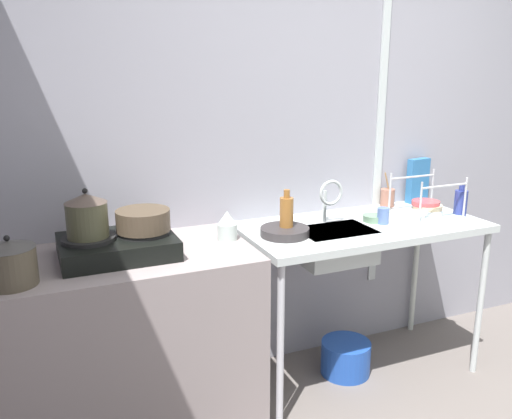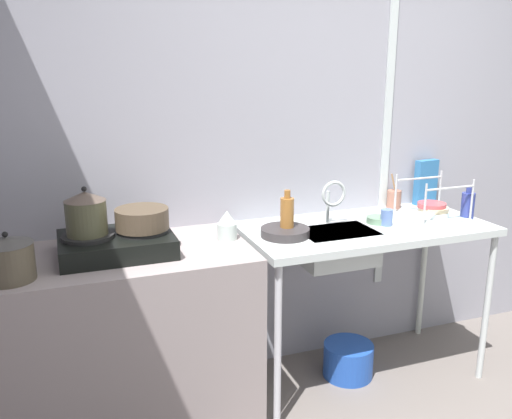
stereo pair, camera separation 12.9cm
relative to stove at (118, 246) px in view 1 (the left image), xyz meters
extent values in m
cube|color=#9695A0|center=(1.27, 0.38, 0.40)|extent=(4.54, 0.10, 2.72)
cube|color=silver|center=(1.64, 0.32, 0.54)|extent=(0.05, 0.01, 2.18)
cube|color=gray|center=(0.02, 0.00, -0.51)|extent=(1.20, 0.65, 0.91)
cube|color=silver|center=(1.33, 0.00, -0.07)|extent=(1.35, 0.65, 0.04)
cylinder|color=silver|center=(0.69, -0.29, -0.53)|extent=(0.04, 0.04, 0.87)
cylinder|color=silver|center=(1.97, -0.29, -0.53)|extent=(0.04, 0.04, 0.87)
cylinder|color=silver|center=(0.69, 0.29, -0.53)|extent=(0.04, 0.04, 0.87)
cylinder|color=silver|center=(1.97, 0.29, -0.53)|extent=(0.04, 0.04, 0.87)
cube|color=black|center=(0.00, 0.00, -0.01)|extent=(0.51, 0.39, 0.09)
cylinder|color=black|center=(-0.12, 0.00, 0.05)|extent=(0.24, 0.24, 0.02)
cylinder|color=black|center=(0.12, 0.00, 0.05)|extent=(0.24, 0.24, 0.02)
cylinder|color=#4C4C34|center=(-0.12, 0.00, 0.14)|extent=(0.18, 0.18, 0.16)
cone|color=brown|center=(-0.12, 0.00, 0.24)|extent=(0.19, 0.19, 0.04)
sphere|color=black|center=(-0.12, 0.00, 0.27)|extent=(0.02, 0.02, 0.02)
cylinder|color=#4F402F|center=(0.12, 0.00, 0.11)|extent=(0.25, 0.25, 0.10)
cylinder|color=#4E4536|center=(-0.45, -0.17, 0.03)|extent=(0.21, 0.21, 0.16)
cone|color=#454340|center=(-0.45, -0.17, 0.12)|extent=(0.21, 0.21, 0.03)
sphere|color=black|center=(-0.45, -0.17, 0.14)|extent=(0.02, 0.02, 0.02)
cylinder|color=silver|center=(0.55, 0.03, -0.01)|extent=(0.10, 0.10, 0.08)
cone|color=silver|center=(0.55, 0.03, 0.06)|extent=(0.09, 0.09, 0.07)
cube|color=silver|center=(1.13, -0.04, -0.14)|extent=(0.40, 0.28, 0.18)
cylinder|color=silver|center=(1.16, 0.13, 0.04)|extent=(0.02, 0.02, 0.18)
torus|color=silver|center=(1.16, 0.07, 0.13)|extent=(0.14, 0.02, 0.14)
cylinder|color=#322E2F|center=(0.84, -0.03, -0.03)|extent=(0.25, 0.25, 0.04)
cylinder|color=#B6B7BB|center=(1.61, -0.13, 0.07)|extent=(0.01, 0.01, 0.24)
cylinder|color=#B6B7BB|center=(1.92, -0.13, 0.07)|extent=(0.01, 0.01, 0.24)
cylinder|color=#B6B7BB|center=(1.61, 0.14, 0.07)|extent=(0.01, 0.01, 0.24)
cylinder|color=#B6B7BB|center=(1.92, 0.14, 0.07)|extent=(0.01, 0.01, 0.24)
cylinder|color=#B6B7BB|center=(1.76, -0.13, 0.15)|extent=(0.31, 0.01, 0.01)
cylinder|color=#B6B7BB|center=(1.76, 0.14, 0.15)|extent=(0.31, 0.01, 0.01)
cube|color=#ABC0BF|center=(1.76, 0.00, -0.04)|extent=(0.33, 0.29, 0.01)
cylinder|color=white|center=(1.77, 0.00, -0.03)|extent=(0.18, 0.18, 0.03)
cylinder|color=beige|center=(1.77, 0.00, 0.00)|extent=(0.17, 0.17, 0.03)
cylinder|color=#C54A4D|center=(1.76, 0.00, 0.02)|extent=(0.16, 0.16, 0.03)
cylinder|color=#5672AF|center=(1.43, -0.04, -0.01)|extent=(0.07, 0.07, 0.09)
cylinder|color=gray|center=(1.41, 0.01, -0.03)|extent=(0.12, 0.12, 0.04)
cylinder|color=#98602A|center=(0.85, -0.01, 0.05)|extent=(0.07, 0.07, 0.20)
cylinder|color=#98602A|center=(0.85, -0.01, 0.17)|extent=(0.03, 0.03, 0.04)
cylinder|color=navy|center=(1.94, -0.09, 0.02)|extent=(0.07, 0.07, 0.15)
cylinder|color=navy|center=(1.94, -0.09, 0.12)|extent=(0.03, 0.03, 0.04)
cube|color=teal|center=(1.92, 0.28, 0.09)|extent=(0.16, 0.07, 0.28)
cylinder|color=#9B6552|center=(1.69, 0.26, 0.00)|extent=(0.09, 0.09, 0.11)
cylinder|color=olive|center=(1.69, 0.26, 0.07)|extent=(0.05, 0.04, 0.18)
cylinder|color=blue|center=(1.26, 0.00, -0.86)|extent=(0.29, 0.29, 0.20)
camera|label=1|loc=(-0.34, -2.41, 0.80)|focal=38.10mm
camera|label=2|loc=(-0.22, -2.46, 0.80)|focal=38.10mm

